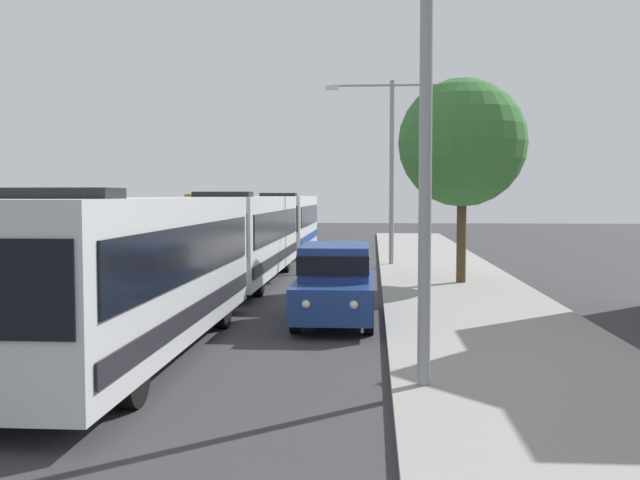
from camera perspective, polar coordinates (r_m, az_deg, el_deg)
The scene contains 8 objects.
bus_lead at distance 14.72m, azimuth -14.17°, elevation -2.15°, with size 2.58×11.19×3.21m.
bus_second_in_line at distance 26.68m, azimuth -5.86°, elevation 0.41°, with size 2.58×12.23×3.21m.
bus_middle at distance 39.53m, azimuth -2.61°, elevation 1.41°, with size 2.58×10.57×3.21m.
white_suv at distance 18.12m, azimuth 1.20°, elevation -3.10°, with size 1.86×4.86×1.90m.
box_truck_oncoming at distance 38.66m, azimuth -7.73°, elevation 1.37°, with size 2.35×8.41×3.15m.
streetlamp_near at distance 11.79m, azimuth 8.15°, elevation 14.68°, with size 5.73×0.28×8.65m.
streetlamp_mid at distance 32.12m, azimuth 5.53°, elevation 6.76°, with size 5.67×0.28×7.82m.
roadside_tree at distance 25.60m, azimuth 10.86°, elevation 7.32°, with size 4.30×4.30×6.87m.
Camera 1 is at (3.30, -2.85, 3.10)m, focal length 41.76 mm.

